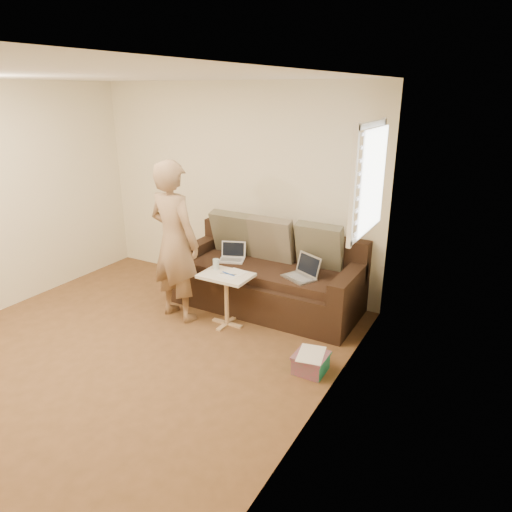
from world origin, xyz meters
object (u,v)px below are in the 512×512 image
at_px(drinking_glass, 216,264).
at_px(striped_box, 311,363).
at_px(laptop_silver, 299,278).
at_px(sofa, 267,274).
at_px(side_table, 227,300).
at_px(person, 175,242).
at_px(laptop_white, 231,261).

bearing_deg(drinking_glass, striped_box, -19.18).
bearing_deg(laptop_silver, sofa, -172.07).
bearing_deg(side_table, person, -170.57).
height_order(sofa, laptop_white, sofa).
distance_m(person, striped_box, 1.99).
relative_size(laptop_white, striped_box, 1.00).
relative_size(laptop_white, drinking_glass, 2.50).
bearing_deg(drinking_glass, side_table, -21.82).
xyz_separation_m(sofa, laptop_silver, (0.48, -0.16, 0.10)).
relative_size(sofa, laptop_silver, 6.21).
bearing_deg(person, laptop_white, -106.53).
distance_m(laptop_silver, drinking_glass, 0.93).
bearing_deg(person, drinking_glass, -150.19).
xyz_separation_m(side_table, drinking_glass, (-0.18, 0.07, 0.36)).
xyz_separation_m(sofa, striped_box, (1.01, -1.03, -0.33)).
relative_size(sofa, person, 1.21).
bearing_deg(sofa, person, -137.08).
height_order(sofa, laptop_silver, sofa).
bearing_deg(striped_box, laptop_white, 146.46).
distance_m(laptop_silver, laptop_white, 0.95).
xyz_separation_m(laptop_silver, side_table, (-0.65, -0.47, -0.22)).
distance_m(laptop_white, person, 0.84).
xyz_separation_m(sofa, person, (-0.78, -0.73, 0.48)).
height_order(laptop_silver, striped_box, laptop_silver).
xyz_separation_m(laptop_silver, striped_box, (0.53, -0.87, -0.43)).
xyz_separation_m(sofa, side_table, (-0.18, -0.62, -0.12)).
height_order(drinking_glass, striped_box, drinking_glass).
height_order(person, striped_box, person).
bearing_deg(side_table, laptop_white, 116.92).
relative_size(laptop_silver, drinking_glass, 2.95).
relative_size(side_table, striped_box, 2.03).
distance_m(laptop_silver, person, 1.43).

